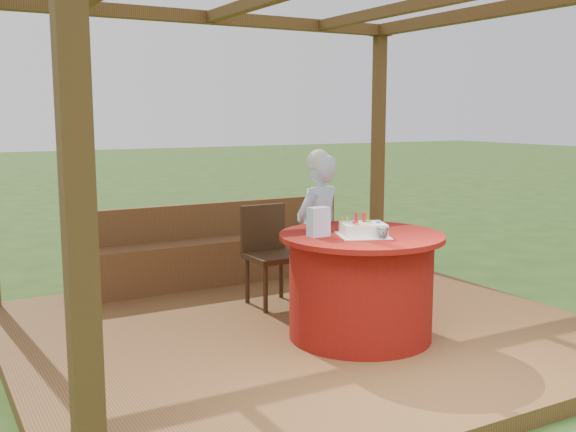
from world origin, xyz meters
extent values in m
plane|color=#274517|center=(0.00, 0.00, 0.00)|extent=(60.00, 60.00, 0.00)
cube|color=brown|center=(0.00, 0.00, 0.06)|extent=(4.50, 4.00, 0.12)
cube|color=brown|center=(-2.13, -1.88, 1.42)|extent=(0.12, 0.12, 2.60)
cube|color=brown|center=(2.13, 1.88, 1.42)|extent=(0.12, 0.12, 2.60)
cube|color=brown|center=(0.00, 1.88, 2.78)|extent=(4.50, 0.14, 0.12)
cube|color=brown|center=(2.13, 0.00, 2.78)|extent=(0.14, 4.00, 0.12)
cube|color=brown|center=(1.30, 0.00, 2.78)|extent=(0.10, 3.70, 0.10)
cube|color=brown|center=(0.00, 1.70, 0.34)|extent=(3.00, 0.42, 0.45)
cube|color=brown|center=(0.00, 1.88, 0.75)|extent=(3.00, 0.06, 0.35)
cylinder|color=maroon|center=(0.26, -0.42, 0.51)|extent=(1.10, 1.10, 0.77)
cylinder|color=maroon|center=(0.26, -0.42, 0.91)|extent=(1.26, 1.26, 0.04)
cube|color=#362111|center=(0.09, 0.68, 0.56)|extent=(0.45, 0.45, 0.05)
cylinder|color=#362111|center=(-0.08, 0.50, 0.34)|extent=(0.04, 0.04, 0.44)
cylinder|color=#362111|center=(0.27, 0.51, 0.34)|extent=(0.04, 0.04, 0.44)
cylinder|color=#362111|center=(-0.09, 0.86, 0.34)|extent=(0.04, 0.04, 0.44)
cylinder|color=#362111|center=(0.27, 0.86, 0.34)|extent=(0.04, 0.04, 0.44)
cube|color=#362111|center=(0.09, 0.88, 0.79)|extent=(0.44, 0.04, 0.45)
imported|color=#ABD3FF|center=(0.36, 0.35, 0.81)|extent=(0.58, 0.47, 1.37)
sphere|color=white|center=(0.36, 0.35, 1.43)|extent=(0.21, 0.21, 0.21)
cube|color=white|center=(0.22, -0.50, 0.94)|extent=(0.47, 0.47, 0.01)
cube|color=white|center=(0.22, -0.50, 0.99)|extent=(0.39, 0.35, 0.09)
cylinder|color=red|center=(0.19, -0.46, 1.07)|extent=(0.03, 0.03, 0.08)
cylinder|color=red|center=(0.26, -0.46, 1.07)|extent=(0.03, 0.03, 0.08)
sphere|color=orange|center=(0.12, -0.56, 1.04)|extent=(0.04, 0.04, 0.04)
sphere|color=yellow|center=(0.22, -0.57, 1.04)|extent=(0.04, 0.04, 0.04)
sphere|color=blue|center=(0.32, -0.55, 1.04)|extent=(0.04, 0.04, 0.04)
sphere|color=red|center=(0.16, -0.48, 1.04)|extent=(0.04, 0.04, 0.04)
sphere|color=green|center=(0.29, -0.47, 1.04)|extent=(0.04, 0.04, 0.04)
cube|color=#D98CC3|center=(-0.08, -0.35, 1.04)|extent=(0.15, 0.10, 0.22)
imported|color=white|center=(0.27, -0.68, 0.98)|extent=(0.12, 0.12, 0.08)
camera|label=1|loc=(-2.68, -4.54, 1.84)|focal=42.00mm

